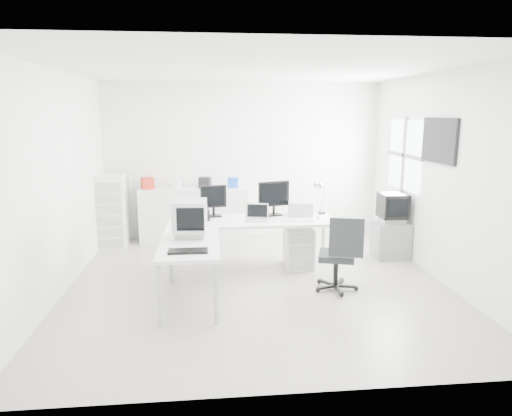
{
  "coord_description": "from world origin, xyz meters",
  "views": [
    {
      "loc": [
        -0.6,
        -5.81,
        2.27
      ],
      "look_at": [
        0.0,
        0.2,
        1.0
      ],
      "focal_mm": 32.0,
      "sensor_mm": 36.0,
      "label": 1
    }
  ],
  "objects": [
    {
      "name": "ceiling",
      "position": [
        0.0,
        0.0,
        2.8
      ],
      "size": [
        5.0,
        5.0,
        0.01
      ],
      "primitive_type": "cube",
      "color": "white",
      "rests_on": "back_wall"
    },
    {
      "name": "laser_printer",
      "position": [
        0.73,
        0.8,
        0.85
      ],
      "size": [
        0.39,
        0.35,
        0.2
      ],
      "primitive_type": "cube",
      "rotation": [
        0.0,
        0.0,
        -0.12
      ],
      "color": "#A5A5A5",
      "rests_on": "main_desk"
    },
    {
      "name": "crt_tv",
      "position": [
        2.22,
        0.91,
        0.8
      ],
      "size": [
        0.5,
        0.48,
        0.45
      ],
      "primitive_type": null,
      "color": "black",
      "rests_on": "tv_cabinet"
    },
    {
      "name": "window",
      "position": [
        2.48,
        1.2,
        1.6
      ],
      "size": [
        0.02,
        1.2,
        1.1
      ],
      "primitive_type": null,
      "color": "white",
      "rests_on": "right_wall"
    },
    {
      "name": "wall_picture",
      "position": [
        2.47,
        0.1,
        1.9
      ],
      "size": [
        0.04,
        0.9,
        0.6
      ],
      "primitive_type": null,
      "color": "black",
      "rests_on": "right_wall"
    },
    {
      "name": "office_chair",
      "position": [
        0.99,
        -0.31,
        0.5
      ],
      "size": [
        0.72,
        0.72,
        1.0
      ],
      "primitive_type": null,
      "rotation": [
        0.0,
        0.0,
        -0.29
      ],
      "color": "#292C2E",
      "rests_on": "floor"
    },
    {
      "name": "tv_cabinet",
      "position": [
        2.22,
        0.91,
        0.29
      ],
      "size": [
        0.53,
        0.43,
        0.57
      ],
      "primitive_type": "cube",
      "color": "gray",
      "rests_on": "floor"
    },
    {
      "name": "left_wall",
      "position": [
        -2.5,
        0.0,
        1.4
      ],
      "size": [
        0.02,
        5.0,
        2.8
      ],
      "primitive_type": "cube",
      "color": "white",
      "rests_on": "floor"
    },
    {
      "name": "crt_monitor",
      "position": [
        -0.87,
        -0.27,
        0.96
      ],
      "size": [
        0.39,
        0.39,
        0.42
      ],
      "primitive_type": null,
      "rotation": [
        0.0,
        0.0,
        -0.07
      ],
      "color": "#B7B7BA",
      "rests_on": "side_desk"
    },
    {
      "name": "floor",
      "position": [
        0.0,
        0.0,
        0.0
      ],
      "size": [
        5.0,
        5.0,
        0.01
      ],
      "primitive_type": "cube",
      "color": "beige",
      "rests_on": "ground"
    },
    {
      "name": "drawer_pedestal",
      "position": [
        0.68,
        0.63,
        0.3
      ],
      "size": [
        0.4,
        0.5,
        0.6
      ],
      "primitive_type": "cube",
      "color": "white",
      "rests_on": "floor"
    },
    {
      "name": "side_desk",
      "position": [
        -0.87,
        -0.52,
        0.38
      ],
      "size": [
        0.7,
        1.4,
        0.75
      ],
      "primitive_type": null,
      "color": "white",
      "rests_on": "floor"
    },
    {
      "name": "black_keyboard",
      "position": [
        -0.87,
        -0.92,
        0.76
      ],
      "size": [
        0.44,
        0.18,
        0.03
      ],
      "primitive_type": "cube",
      "rotation": [
        0.0,
        0.0,
        0.0
      ],
      "color": "black",
      "rests_on": "side_desk"
    },
    {
      "name": "inkjet_printer",
      "position": [
        -0.87,
        0.68,
        0.83
      ],
      "size": [
        0.48,
        0.4,
        0.16
      ],
      "primitive_type": "cube",
      "rotation": [
        0.0,
        0.0,
        0.15
      ],
      "color": "black",
      "rests_on": "main_desk"
    },
    {
      "name": "desk_lamp",
      "position": [
        1.08,
        0.88,
        1.01
      ],
      "size": [
        0.22,
        0.22,
        0.51
      ],
      "primitive_type": null,
      "rotation": [
        0.0,
        0.0,
        0.31
      ],
      "color": "silver",
      "rests_on": "main_desk"
    },
    {
      "name": "main_desk",
      "position": [
        -0.02,
        0.58,
        0.38
      ],
      "size": [
        2.4,
        0.8,
        0.75
      ],
      "primitive_type": null,
      "color": "white",
      "rests_on": "floor"
    },
    {
      "name": "clutter_bottle",
      "position": [
        -2.01,
        2.28,
        1.06
      ],
      "size": [
        0.07,
        0.07,
        0.22
      ],
      "primitive_type": "cylinder",
      "color": "white",
      "rests_on": "sideboard"
    },
    {
      "name": "sideboard",
      "position": [
        -0.91,
        2.24,
        0.48
      ],
      "size": [
        1.91,
        0.48,
        0.95
      ],
      "primitive_type": "cube",
      "color": "white",
      "rests_on": "floor"
    },
    {
      "name": "lcd_monitor_small",
      "position": [
        -0.57,
        0.83,
        0.99
      ],
      "size": [
        0.42,
        0.29,
        0.48
      ],
      "primitive_type": null,
      "rotation": [
        0.0,
        0.0,
        0.2
      ],
      "color": "black",
      "rests_on": "main_desk"
    },
    {
      "name": "clutter_box_b",
      "position": [
        -1.21,
        2.24,
        1.02
      ],
      "size": [
        0.16,
        0.15,
        0.13
      ],
      "primitive_type": "cube",
      "rotation": [
        0.0,
        0.0,
        -0.34
      ],
      "color": "white",
      "rests_on": "sideboard"
    },
    {
      "name": "lcd_monitor_large",
      "position": [
        0.33,
        0.83,
        1.01
      ],
      "size": [
        0.53,
        0.34,
        0.51
      ],
      "primitive_type": null,
      "rotation": [
        0.0,
        0.0,
        0.31
      ],
      "color": "black",
      "rests_on": "main_desk"
    },
    {
      "name": "filing_cabinet",
      "position": [
        -2.28,
        2.0,
        0.62
      ],
      "size": [
        0.44,
        0.52,
        1.24
      ],
      "primitive_type": "cube",
      "color": "white",
      "rests_on": "floor"
    },
    {
      "name": "laptop",
      "position": [
        0.03,
        0.48,
        0.85
      ],
      "size": [
        0.35,
        0.36,
        0.2
      ],
      "primitive_type": null,
      "rotation": [
        0.0,
        0.0,
        -0.21
      ],
      "color": "#B7B7BA",
      "rests_on": "main_desk"
    },
    {
      "name": "white_keyboard",
      "position": [
        0.63,
        0.43,
        0.76
      ],
      "size": [
        0.42,
        0.16,
        0.02
      ],
      "primitive_type": "cube",
      "rotation": [
        0.0,
        0.0,
        -0.08
      ],
      "color": "white",
      "rests_on": "main_desk"
    },
    {
      "name": "clutter_box_d",
      "position": [
        -0.21,
        2.24,
        1.04
      ],
      "size": [
        0.2,
        0.19,
        0.18
      ],
      "primitive_type": "cube",
      "rotation": [
        0.0,
        0.0,
        -0.18
      ],
      "color": "blue",
      "rests_on": "sideboard"
    },
    {
      "name": "back_wall",
      "position": [
        0.0,
        2.5,
        1.4
      ],
      "size": [
        5.0,
        0.02,
        2.8
      ],
      "primitive_type": "cube",
      "color": "white",
      "rests_on": "floor"
    },
    {
      "name": "white_mouse",
      "position": [
        0.93,
        0.48,
        0.78
      ],
      "size": [
        0.06,
        0.06,
        0.06
      ],
      "primitive_type": "sphere",
      "color": "white",
      "rests_on": "main_desk"
    },
    {
      "name": "right_wall",
      "position": [
        2.5,
        0.0,
        1.4
      ],
      "size": [
        0.02,
        5.0,
        2.8
      ],
      "primitive_type": "cube",
      "color": "white",
      "rests_on": "floor"
    },
    {
      "name": "clutter_box_a",
      "position": [
        -1.71,
        2.24,
        1.05
      ],
      "size": [
        0.25,
        0.24,
        0.2
      ],
      "primitive_type": "cube",
      "rotation": [
        0.0,
        0.0,
        0.38
      ],
      "color": "#AD2918",
      "rests_on": "sideboard"
    },
    {
      "name": "clutter_box_c",
      "position": [
        -0.71,
        2.24,
        1.05
      ],
      "size": [
        0.23,
        0.21,
        0.19
      ],
      "primitive_type": "cube",
      "rotation": [
        0.0,
        0.0,
        -0.22
      ],
      "color": "black",
      "rests_on": "sideboard"
    }
  ]
}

